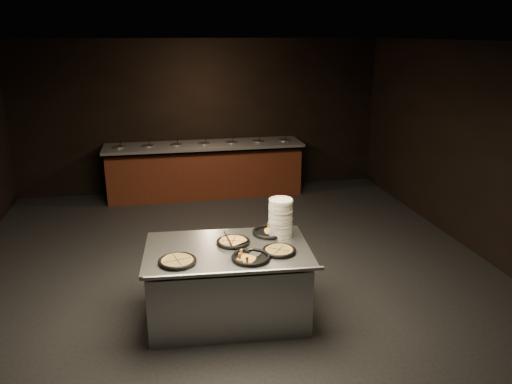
# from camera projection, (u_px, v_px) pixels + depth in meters

# --- Properties ---
(room) EXTENTS (7.02, 8.02, 2.92)m
(room) POSITION_uv_depth(u_px,v_px,m) (233.00, 170.00, 5.89)
(room) COLOR black
(room) RESTS_ON ground
(salad_bar) EXTENTS (3.70, 0.83, 1.18)m
(salad_bar) POSITION_uv_depth(u_px,v_px,m) (205.00, 173.00, 9.52)
(salad_bar) COLOR #562414
(salad_bar) RESTS_ON ground
(serving_counter) EXTENTS (1.81, 1.24, 0.83)m
(serving_counter) POSITION_uv_depth(u_px,v_px,m) (228.00, 285.00, 5.41)
(serving_counter) COLOR silver
(serving_counter) RESTS_ON ground
(plate_stack) EXTENTS (0.26, 0.26, 0.42)m
(plate_stack) POSITION_uv_depth(u_px,v_px,m) (281.00, 218.00, 5.55)
(plate_stack) COLOR silver
(plate_stack) RESTS_ON serving_counter
(pan_veggie_whole) EXTENTS (0.38, 0.38, 0.04)m
(pan_veggie_whole) POSITION_uv_depth(u_px,v_px,m) (177.00, 261.00, 4.94)
(pan_veggie_whole) COLOR black
(pan_veggie_whole) RESTS_ON serving_counter
(pan_cheese_whole) EXTENTS (0.37, 0.37, 0.04)m
(pan_cheese_whole) POSITION_uv_depth(u_px,v_px,m) (233.00, 242.00, 5.39)
(pan_cheese_whole) COLOR black
(pan_cheese_whole) RESTS_ON serving_counter
(pan_cheese_slices_a) EXTENTS (0.39, 0.39, 0.04)m
(pan_cheese_slices_a) POSITION_uv_depth(u_px,v_px,m) (270.00, 232.00, 5.65)
(pan_cheese_slices_a) COLOR black
(pan_cheese_slices_a) RESTS_ON serving_counter
(pan_cheese_slices_b) EXTENTS (0.40, 0.40, 0.04)m
(pan_cheese_slices_b) POSITION_uv_depth(u_px,v_px,m) (251.00, 257.00, 5.02)
(pan_cheese_slices_b) COLOR black
(pan_cheese_slices_b) RESTS_ON serving_counter
(pan_veggie_slices) EXTENTS (0.35, 0.35, 0.04)m
(pan_veggie_slices) POSITION_uv_depth(u_px,v_px,m) (279.00, 250.00, 5.17)
(pan_veggie_slices) COLOR black
(pan_veggie_slices) RESTS_ON serving_counter
(server_left) EXTENTS (0.17, 0.29, 0.15)m
(server_left) POSITION_uv_depth(u_px,v_px,m) (226.00, 239.00, 5.33)
(server_left) COLOR silver
(server_left) RESTS_ON serving_counter
(server_right) EXTENTS (0.27, 0.24, 0.16)m
(server_right) POSITION_uv_depth(u_px,v_px,m) (245.00, 247.00, 5.12)
(server_right) COLOR silver
(server_right) RESTS_ON serving_counter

